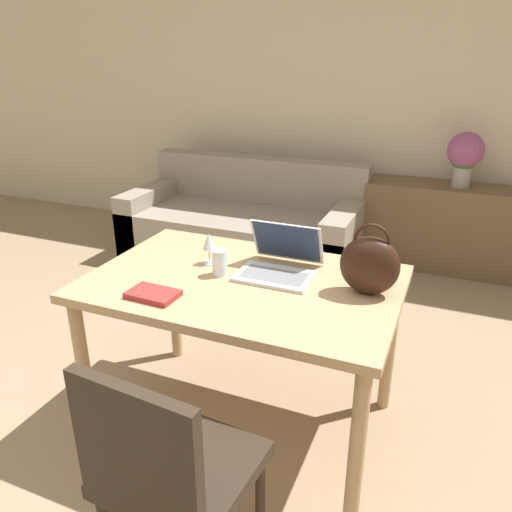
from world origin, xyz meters
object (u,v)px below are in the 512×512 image
at_px(chair, 168,470).
at_px(flower_vase, 465,155).
at_px(drinking_glass, 220,263).
at_px(handbag, 370,265).
at_px(laptop, 280,260).
at_px(couch, 245,226).
at_px(wine_glass, 209,243).

relative_size(chair, flower_vase, 2.12).
xyz_separation_m(drinking_glass, handbag, (0.64, 0.07, 0.07)).
height_order(laptop, drinking_glass, laptop).
bearing_deg(flower_vase, chair, -102.34).
distance_m(drinking_glass, handbag, 0.65).
bearing_deg(flower_vase, handbag, -97.30).
xyz_separation_m(chair, drinking_glass, (-0.23, 0.84, 0.32)).
bearing_deg(couch, handbag, -53.77).
height_order(couch, flower_vase, flower_vase).
bearing_deg(handbag, laptop, 170.60).
bearing_deg(couch, drinking_glass, -69.07).
xyz_separation_m(couch, handbag, (1.40, -1.91, 0.62)).
height_order(laptop, wine_glass, laptop).
bearing_deg(chair, handbag, 70.78).
bearing_deg(chair, flower_vase, 82.49).
bearing_deg(chair, laptop, 94.70).
distance_m(chair, drinking_glass, 0.93).
relative_size(laptop, flower_vase, 0.78).
xyz_separation_m(couch, flower_vase, (1.69, 0.38, 0.68)).
bearing_deg(flower_vase, couch, -167.27).
height_order(couch, drinking_glass, drinking_glass).
bearing_deg(chair, drinking_glass, 110.35).
height_order(chair, handbag, handbag).
distance_m(drinking_glass, flower_vase, 2.54).
distance_m(laptop, flower_vase, 2.33).
xyz_separation_m(laptop, handbag, (0.41, -0.07, 0.07)).
distance_m(chair, wine_glass, 1.06).
distance_m(couch, drinking_glass, 2.19).
bearing_deg(wine_glass, chair, -70.31).
bearing_deg(handbag, drinking_glass, -173.80).
relative_size(laptop, drinking_glass, 2.83).
distance_m(couch, laptop, 2.16).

